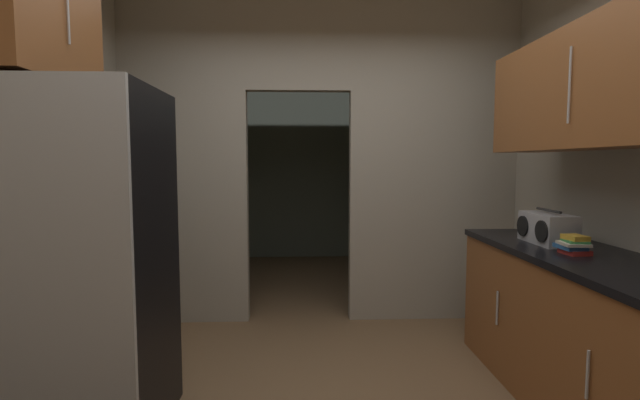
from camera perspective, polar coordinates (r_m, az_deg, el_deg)
kitchen_partition at (r=3.98m, az=0.87°, el=5.96°), size 3.42×0.12×2.79m
adjoining_room_shell at (r=5.87m, az=-0.67°, el=4.69°), size 3.42×2.78×2.79m
refrigerator at (r=2.60m, az=-27.77°, el=-7.20°), size 0.77×0.77×1.77m
lower_cabinet_run at (r=2.96m, az=30.90°, el=-14.66°), size 0.65×2.08×0.89m
upper_cabinet_counterside at (r=2.83m, az=32.08°, el=12.12°), size 0.36×1.87×0.65m
boombox at (r=3.17m, az=26.68°, el=-3.21°), size 0.21×0.38×0.22m
book_stack at (r=2.88m, az=29.25°, el=-4.97°), size 0.15×0.18×0.11m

